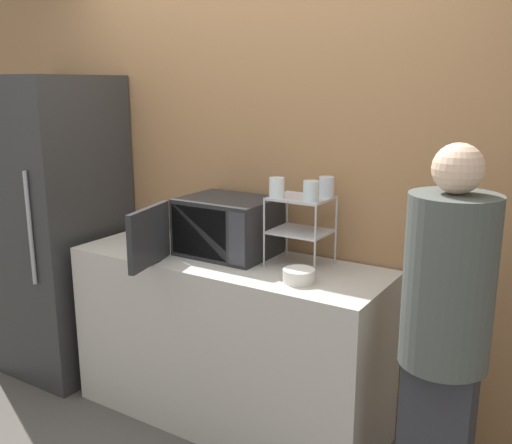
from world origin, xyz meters
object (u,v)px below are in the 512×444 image
Objects in this scene: glass_front_left at (277,188)px; bowl at (299,276)px; refrigerator at (57,227)px; microwave at (224,227)px; person at (445,326)px; dish_rack at (300,216)px; glass_front_right at (311,191)px; glass_back_right at (326,187)px.

glass_front_left is 0.45m from bowl.
microwave is at bearing 4.54° from refrigerator.
person is at bearing -12.00° from microwave.
dish_rack is 2.37× the size of bowl.
dish_rack is at bearing 6.34° from microwave.
microwave is at bearing 175.46° from glass_front_left.
glass_front_left is at bearing 2.58° from refrigerator.
dish_rack is at bearing 158.84° from person.
glass_front_right is 0.86m from person.
glass_back_right is at bearing 37.85° from glass_front_left.
glass_back_right is (0.10, 0.08, 0.15)m from dish_rack.
microwave is 1.28m from person.
refrigerator is at bearing 176.17° from person.
microwave is 7.63× the size of glass_front_left.
glass_back_right and glass_front_right have the same top height.
dish_rack is 0.19m from glass_front_left.
microwave is at bearing 162.04° from bowl.
microwave reaches higher than bowl.
dish_rack is 3.55× the size of glass_back_right.
refrigerator reaches higher than glass_back_right.
dish_rack is (0.43, 0.05, 0.10)m from microwave.
person reaches higher than microwave.
glass_front_left is (0.34, -0.03, 0.25)m from microwave.
glass_back_right is 0.15m from glass_front_right.
glass_front_left is at bearing 165.28° from person.
person is at bearing -21.16° from dish_rack.
glass_front_right is (0.53, -0.03, 0.25)m from microwave.
dish_rack is 0.19m from glass_back_right.
dish_rack is 3.55× the size of glass_front_right.
refrigerator reaches higher than person.
refrigerator is (-1.57, -0.07, -0.39)m from glass_front_left.
glass_front_right is at bearing 98.45° from bowl.
glass_front_right reaches higher than dish_rack.
dish_rack reaches higher than bowl.
glass_back_right reaches higher than bowl.
dish_rack is 0.90m from person.
glass_back_right reaches higher than microwave.
glass_front_right reaches higher than microwave.
glass_front_left is 0.05× the size of refrigerator.
refrigerator is at bearing -175.46° from microwave.
microwave is 5.09× the size of bowl.
bowl is at bearing -35.81° from glass_front_left.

